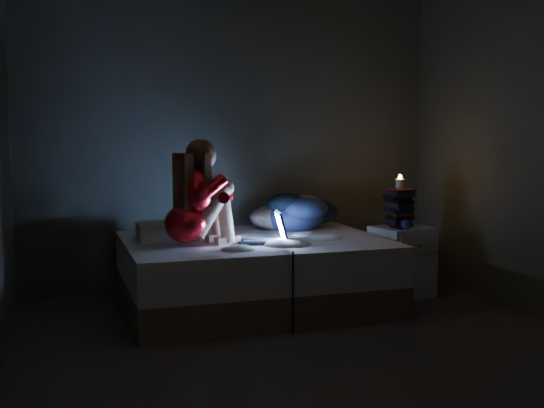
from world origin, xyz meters
name	(u,v)px	position (x,y,z in m)	size (l,w,h in m)	color
floor	(315,352)	(0.00, 0.00, -0.01)	(3.60, 3.80, 0.02)	#433F3D
wall_back	(234,136)	(0.00, 1.91, 1.30)	(3.60, 0.02, 2.60)	#3E4239
wall_front	(537,141)	(0.00, -1.91, 1.30)	(3.60, 0.02, 2.60)	#3E4239
bed	(254,273)	(-0.06, 1.10, 0.26)	(1.93, 1.44, 0.53)	beige
pillow	(167,231)	(-0.69, 1.26, 0.59)	(0.44, 0.31, 0.13)	silver
woman	(186,193)	(-0.61, 0.91, 0.91)	(0.47, 0.31, 0.76)	#A80113
laptop	(262,227)	(-0.07, 0.88, 0.65)	(0.34, 0.24, 0.24)	black
clothes_pile	(294,210)	(0.39, 1.45, 0.69)	(0.53, 0.43, 0.32)	navy
nightstand	(402,262)	(1.18, 1.06, 0.29)	(0.43, 0.38, 0.57)	silver
book_stack	(399,208)	(1.19, 1.14, 0.72)	(0.19, 0.25, 0.30)	black
candle	(400,184)	(1.19, 1.14, 0.91)	(0.07, 0.07, 0.08)	beige
phone	(396,228)	(1.09, 1.00, 0.58)	(0.07, 0.14, 0.01)	black
blue_orb	(402,224)	(1.11, 0.93, 0.61)	(0.08, 0.08, 0.08)	navy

